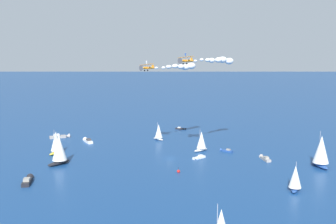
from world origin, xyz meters
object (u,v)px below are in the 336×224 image
motorboat_outer_ring_f (199,158)px  marker_buoy (178,171)px  motorboat_outer_ring_e (61,136)px  sailboat_far_stbd (56,143)px  wingwalker_lead (185,54)px  motorboat_outer_ring_a (226,150)px  motorboat_outer_ring_d (265,158)px  biplane_wingman (147,68)px  sailboat_inshore (295,178)px  sailboat_mid_cluster (201,141)px  biplane_lead (186,60)px  motorboat_near_centre (88,141)px  wingwalker_wingman (146,62)px  sailboat_outer_ring_c (321,151)px  motorboat_outer_ring_b (28,180)px  motorboat_offshore (181,129)px  sailboat_trailing (159,132)px  sailboat_far_port (59,149)px

motorboat_outer_ring_f → marker_buoy: (-17.81, 9.03, -0.08)m
motorboat_outer_ring_e → sailboat_far_stbd: bearing=-169.1°
marker_buoy → wingwalker_lead: size_ratio=1.37×
motorboat_outer_ring_a → motorboat_outer_ring_d: size_ratio=0.71×
marker_buoy → biplane_wingman: bearing=27.2°
sailboat_inshore → sailboat_mid_cluster: sailboat_mid_cluster is taller
motorboat_outer_ring_f → biplane_wingman: (4.34, 20.40, 35.53)m
motorboat_outer_ring_f → motorboat_outer_ring_a: bearing=-49.5°
biplane_lead → sailboat_mid_cluster: bearing=-24.7°
motorboat_near_centre → sailboat_inshore: bearing=-132.5°
marker_buoy → wingwalker_wingman: size_ratio=1.37×
motorboat_near_centre → sailboat_outer_ring_c: 102.98m
motorboat_outer_ring_b → sailboat_inshore: bearing=-97.0°
motorboat_offshore → sailboat_outer_ring_c: (-74.07, -46.46, 5.62)m
biplane_lead → biplane_wingman: size_ratio=1.00×
sailboat_far_stbd → motorboat_outer_ring_e: sailboat_far_stbd is taller
motorboat_outer_ring_b → biplane_lead: 68.31m
motorboat_near_centre → motorboat_outer_ring_f: (-30.93, -49.48, -0.22)m
sailboat_far_stbd → sailboat_mid_cluster: (2.72, -61.21, -0.33)m
motorboat_outer_ring_f → wingwalker_lead: size_ratio=3.69×
sailboat_far_stbd → biplane_lead: bearing=-106.3°
motorboat_outer_ring_f → marker_buoy: bearing=153.1°
motorboat_outer_ring_f → wingwalker_wingman: size_ratio=3.69×
motorboat_offshore → motorboat_outer_ring_d: bearing=-155.6°
sailboat_outer_ring_c → biplane_wingman: biplane_wingman is taller
motorboat_outer_ring_e → motorboat_near_centre: bearing=-123.1°
motorboat_outer_ring_e → motorboat_outer_ring_f: (-40.83, -64.68, -0.29)m
marker_buoy → wingwalker_lead: bearing=-14.2°
sailboat_trailing → sailboat_outer_ring_c: 75.93m
sailboat_outer_ring_c → motorboat_outer_ring_f: (12.97, 43.51, -5.62)m
sailboat_mid_cluster → marker_buoy: bearing=159.0°
motorboat_offshore → motorboat_near_centre: bearing=123.0°
sailboat_far_stbd → marker_buoy: 56.86m
sailboat_inshore → sailboat_far_port: bearing=68.4°
motorboat_outer_ring_a → motorboat_outer_ring_f: motorboat_outer_ring_f is taller
sailboat_far_port → wingwalker_wingman: 47.29m
motorboat_outer_ring_f → biplane_lead: biplane_lead is taller
motorboat_near_centre → sailboat_far_stbd: 23.60m
sailboat_trailing → marker_buoy: size_ratio=4.18×
sailboat_far_port → motorboat_outer_ring_d: size_ratio=1.69×
sailboat_trailing → sailboat_mid_cluster: sailboat_mid_cluster is taller
wingwalker_lead → motorboat_outer_ring_f: bearing=-46.1°
sailboat_far_port → motorboat_offshore: (67.50, -50.33, -5.33)m
motorboat_outer_ring_a → motorboat_outer_ring_d: (-13.47, -12.91, 0.12)m
motorboat_outer_ring_e → motorboat_outer_ring_f: 76.49m
sailboat_mid_cluster → sailboat_outer_ring_c: bearing=-121.7°
sailboat_far_port → wingwalker_wingman: size_ratio=8.28×
motorboat_near_centre → motorboat_outer_ring_b: 58.80m
motorboat_outer_ring_d → biplane_wingman: bearing=81.7°
sailboat_far_stbd → biplane_wingman: (-5.24, -38.28, 31.30)m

